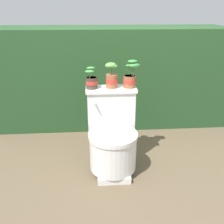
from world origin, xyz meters
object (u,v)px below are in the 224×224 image
object	(u,v)px
toilet	(112,138)
potted_plant_middle	(130,77)
potted_plant_left	(91,81)
potted_plant_midleft	(112,77)

from	to	relation	value
toilet	potted_plant_middle	bearing A→B (deg)	41.92
toilet	potted_plant_left	world-z (taller)	potted_plant_left
potted_plant_midleft	potted_plant_middle	size ratio (longest dim) A/B	0.90
potted_plant_midleft	potted_plant_left	bearing A→B (deg)	-177.36
potted_plant_left	potted_plant_middle	xyz separation A→B (m)	(0.33, 0.00, 0.02)
toilet	potted_plant_midleft	bearing A→B (deg)	88.18
toilet	potted_plant_left	bearing A→B (deg)	139.40
potted_plant_left	potted_plant_midleft	xyz separation A→B (m)	(0.17, 0.01, 0.03)
toilet	potted_plant_midleft	size ratio (longest dim) A/B	3.31
potted_plant_middle	toilet	bearing A→B (deg)	-138.08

